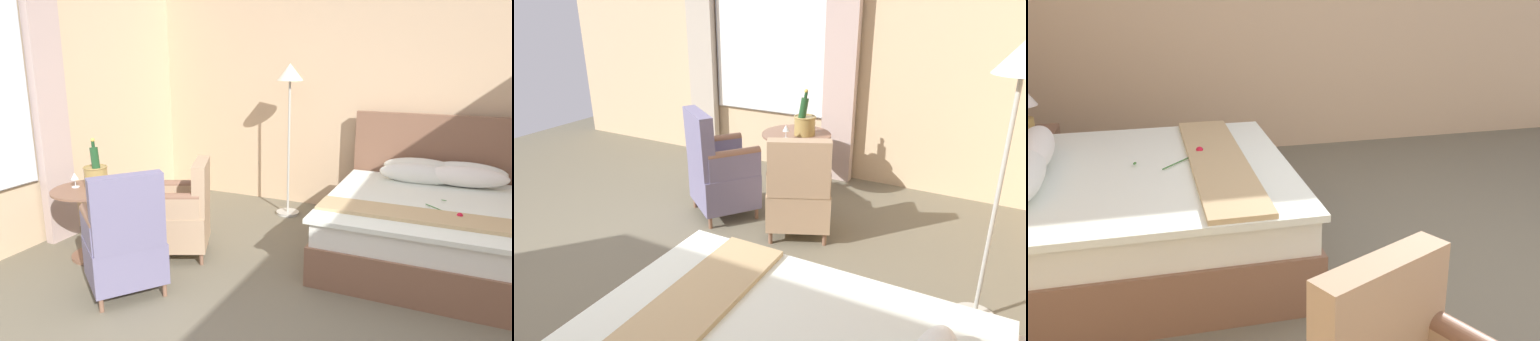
# 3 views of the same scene
# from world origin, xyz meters

# --- Properties ---
(ground_plane) EXTENTS (7.76, 7.76, 0.00)m
(ground_plane) POSITION_xyz_m (0.00, 0.00, 0.00)
(ground_plane) COLOR #6B6552
(bed) EXTENTS (1.99, 2.05, 1.27)m
(bed) POSITION_xyz_m (0.80, 2.06, 0.35)
(bed) COLOR brown
(bed) RESTS_ON ground
(nightstand) EXTENTS (0.42, 0.46, 0.57)m
(nightstand) POSITION_xyz_m (2.03, 2.78, 0.29)
(nightstand) COLOR brown
(nightstand) RESTS_ON ground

